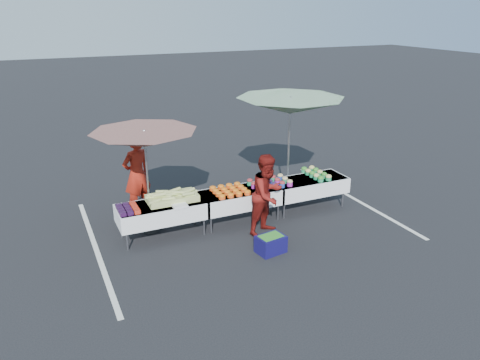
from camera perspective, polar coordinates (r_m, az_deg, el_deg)
name	(u,v)px	position (r m, az deg, el deg)	size (l,w,h in m)	color
ground	(240,221)	(10.73, 0.00, -5.01)	(80.00, 80.00, 0.00)	black
stripe_left	(96,249)	(9.97, -17.12, -8.07)	(0.10, 5.00, 0.00)	silver
stripe_right	(354,198)	(12.30, 13.68, -2.19)	(0.10, 5.00, 0.00)	silver
table_left	(162,211)	(9.94, -9.49, -3.76)	(1.86, 0.81, 0.75)	white
table_center	(240,197)	(10.49, 0.00, -2.13)	(1.86, 0.81, 0.75)	white
table_right	(308,185)	(11.31, 8.31, -0.65)	(1.86, 0.81, 0.75)	white
berry_punnets	(128,209)	(9.67, -13.52, -3.45)	(0.40, 0.54, 0.08)	black
corn_pile	(172,197)	(9.94, -8.28, -2.09)	(1.16, 0.57, 0.26)	#A5AF59
plastic_bags	(180,206)	(9.67, -7.36, -3.11)	(0.30, 0.25, 0.05)	white
carrot_bowls	(230,190)	(10.31, -1.24, -1.26)	(0.75, 0.69, 0.11)	#E64D19
potato_cups	(270,182)	(10.72, 3.65, -0.27)	(0.94, 0.58, 0.16)	#22419F
bean_baskets	(316,173)	(11.43, 9.26, 0.79)	(0.36, 0.86, 0.15)	#228955
vendor	(137,175)	(11.03, -12.46, 0.65)	(0.71, 0.46, 1.93)	#A12012
customer	(268,195)	(9.88, 3.39, -1.78)	(0.86, 0.67, 1.76)	maroon
umbrella_left	(145,140)	(9.78, -11.56, 4.83)	(2.37, 2.37, 2.26)	black
umbrella_right	(290,106)	(11.24, 6.14, 8.90)	(3.40, 3.40, 2.63)	black
storage_bin	(271,244)	(9.38, 3.77, -7.75)	(0.60, 0.48, 0.36)	#110E47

